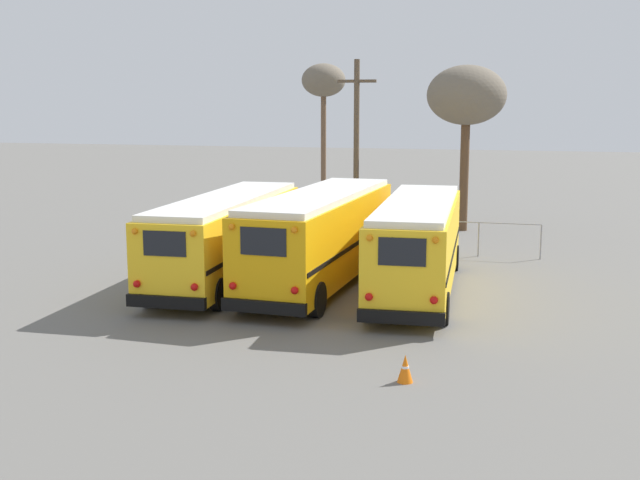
{
  "coord_description": "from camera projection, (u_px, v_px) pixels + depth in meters",
  "views": [
    {
      "loc": [
        6.93,
        -26.64,
        6.27
      ],
      "look_at": [
        0.0,
        -0.61,
        1.59
      ],
      "focal_mm": 45.0,
      "sensor_mm": 36.0,
      "label": 1
    }
  ],
  "objects": [
    {
      "name": "school_bus_0",
      "position": [
        227.0,
        235.0,
        28.14
      ],
      "size": [
        2.81,
        10.91,
        2.99
      ],
      "color": "yellow",
      "rests_on": "ground"
    },
    {
      "name": "utility_pole",
      "position": [
        356.0,
        145.0,
        36.92
      ],
      "size": [
        1.8,
        0.26,
        8.14
      ],
      "color": "brown",
      "rests_on": "ground"
    },
    {
      "name": "school_bus_1",
      "position": [
        321.0,
        235.0,
        27.43
      ],
      "size": [
        3.0,
        11.02,
        3.21
      ],
      "color": "#E5A00C",
      "rests_on": "ground"
    },
    {
      "name": "ground_plane",
      "position": [
        324.0,
        282.0,
        28.2
      ],
      "size": [
        160.0,
        160.0,
        0.0
      ],
      "primitive_type": "plane",
      "color": "#66635E"
    },
    {
      "name": "bare_tree_1",
      "position": [
        467.0,
        97.0,
        38.29
      ],
      "size": [
        3.8,
        3.8,
        7.98
      ],
      "color": "brown",
      "rests_on": "ground"
    },
    {
      "name": "bare_tree_0",
      "position": [
        324.0,
        84.0,
        44.49
      ],
      "size": [
        2.44,
        2.44,
        8.33
      ],
      "color": "brown",
      "rests_on": "ground"
    },
    {
      "name": "fence_line",
      "position": [
        361.0,
        228.0,
        33.89
      ],
      "size": [
        14.79,
        0.06,
        1.42
      ],
      "color": "#939399",
      "rests_on": "ground"
    },
    {
      "name": "school_bus_2",
      "position": [
        418.0,
        243.0,
        26.38
      ],
      "size": [
        2.95,
        10.44,
        3.07
      ],
      "color": "yellow",
      "rests_on": "ground"
    },
    {
      "name": "traffic_cone",
      "position": [
        405.0,
        368.0,
        18.06
      ],
      "size": [
        0.36,
        0.36,
        0.64
      ],
      "color": "orange",
      "rests_on": "ground"
    }
  ]
}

